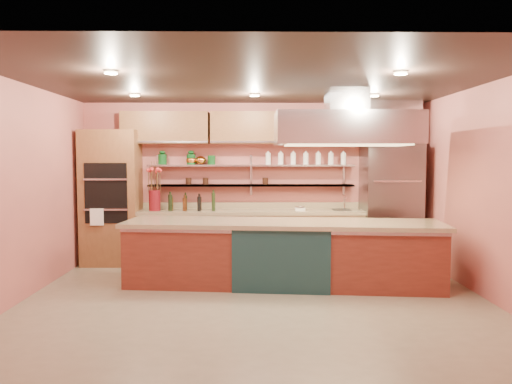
{
  "coord_description": "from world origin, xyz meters",
  "views": [
    {
      "loc": [
        -0.07,
        -6.37,
        1.84
      ],
      "look_at": [
        0.02,
        1.0,
        1.33
      ],
      "focal_mm": 35.0,
      "sensor_mm": 36.0,
      "label": 1
    }
  ],
  "objects_px": {
    "copper_kettle": "(201,160)",
    "island": "(282,253)",
    "flower_vase": "(155,200)",
    "kitchen_scale": "(300,208)",
    "refrigerator": "(390,203)",
    "green_canister": "(212,160)"
  },
  "relations": [
    {
      "from": "flower_vase",
      "to": "copper_kettle",
      "type": "relative_size",
      "value": 1.86
    },
    {
      "from": "refrigerator",
      "to": "flower_vase",
      "type": "xyz_separation_m",
      "value": [
        -4.05,
        0.01,
        0.06
      ]
    },
    {
      "from": "refrigerator",
      "to": "copper_kettle",
      "type": "height_order",
      "value": "refrigerator"
    },
    {
      "from": "refrigerator",
      "to": "green_canister",
      "type": "distance_m",
      "value": 3.19
    },
    {
      "from": "island",
      "to": "kitchen_scale",
      "type": "relative_size",
      "value": 26.4
    },
    {
      "from": "refrigerator",
      "to": "island",
      "type": "bearing_deg",
      "value": -144.02
    },
    {
      "from": "kitchen_scale",
      "to": "copper_kettle",
      "type": "distance_m",
      "value": 1.92
    },
    {
      "from": "refrigerator",
      "to": "island",
      "type": "distance_m",
      "value": 2.49
    },
    {
      "from": "flower_vase",
      "to": "refrigerator",
      "type": "bearing_deg",
      "value": -0.14
    },
    {
      "from": "island",
      "to": "copper_kettle",
      "type": "xyz_separation_m",
      "value": [
        -1.33,
        1.65,
        1.33
      ]
    },
    {
      "from": "refrigerator",
      "to": "green_canister",
      "type": "bearing_deg",
      "value": 175.74
    },
    {
      "from": "flower_vase",
      "to": "green_canister",
      "type": "distance_m",
      "value": 1.2
    },
    {
      "from": "kitchen_scale",
      "to": "copper_kettle",
      "type": "height_order",
      "value": "copper_kettle"
    },
    {
      "from": "copper_kettle",
      "to": "kitchen_scale",
      "type": "bearing_deg",
      "value": -7.27
    },
    {
      "from": "island",
      "to": "copper_kettle",
      "type": "height_order",
      "value": "copper_kettle"
    },
    {
      "from": "kitchen_scale",
      "to": "green_canister",
      "type": "height_order",
      "value": "green_canister"
    },
    {
      "from": "flower_vase",
      "to": "island",
      "type": "bearing_deg",
      "value": -34.26
    },
    {
      "from": "refrigerator",
      "to": "flower_vase",
      "type": "relative_size",
      "value": 5.99
    },
    {
      "from": "island",
      "to": "flower_vase",
      "type": "bearing_deg",
      "value": 151.58
    },
    {
      "from": "flower_vase",
      "to": "green_canister",
      "type": "height_order",
      "value": "green_canister"
    },
    {
      "from": "copper_kettle",
      "to": "island",
      "type": "bearing_deg",
      "value": -51.2
    },
    {
      "from": "refrigerator",
      "to": "flower_vase",
      "type": "height_order",
      "value": "refrigerator"
    }
  ]
}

